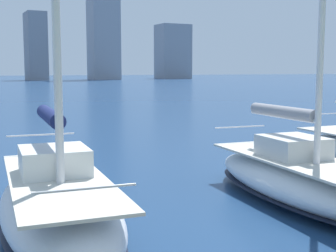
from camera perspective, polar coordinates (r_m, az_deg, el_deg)
sailboat_grey at (r=12.76m, az=15.94°, el=-6.05°), size 3.05×7.45×9.96m
sailboat_navy at (r=9.96m, az=-13.29°, el=-8.94°), size 2.88×6.76×12.99m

